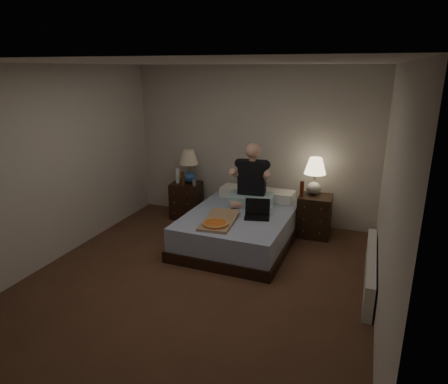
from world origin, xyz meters
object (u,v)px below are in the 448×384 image
at_px(laptop, 257,210).
at_px(person, 252,175).
at_px(water_bottle, 178,176).
at_px(pizza_box, 215,224).
at_px(soda_can, 194,183).
at_px(beer_bottle_left, 183,179).
at_px(nightstand_left, 187,200).
at_px(nightstand_right, 314,216).
at_px(bed, 240,228).
at_px(lamp_right, 315,176).
at_px(beer_bottle_right, 302,189).
at_px(radiator, 370,270).
at_px(lamp_left, 189,166).

bearing_deg(laptop, person, 102.24).
bearing_deg(water_bottle, pizza_box, -47.27).
distance_m(laptop, pizza_box, 0.66).
bearing_deg(soda_can, water_bottle, 169.97).
bearing_deg(pizza_box, beer_bottle_left, 126.61).
relative_size(nightstand_left, nightstand_right, 0.97).
height_order(bed, lamp_right, lamp_right).
height_order(nightstand_left, beer_bottle_right, beer_bottle_right).
bearing_deg(person, beer_bottle_right, 9.83).
xyz_separation_m(nightstand_right, soda_can, (-1.95, -0.08, 0.35)).
height_order(lamp_right, person, person).
bearing_deg(beer_bottle_right, bed, -143.23).
bearing_deg(nightstand_left, person, -18.06).
xyz_separation_m(beer_bottle_left, radiator, (2.95, -1.13, -0.53)).
bearing_deg(laptop, beer_bottle_left, 143.09).
bearing_deg(nightstand_left, bed, -34.45).
bearing_deg(nightstand_right, laptop, -132.30).
xyz_separation_m(beer_bottle_left, pizza_box, (1.02, -1.15, -0.22)).
xyz_separation_m(lamp_left, lamp_right, (2.05, 0.02, 0.02)).
relative_size(water_bottle, beer_bottle_right, 1.09).
bearing_deg(lamp_left, nightstand_right, -1.58).
bearing_deg(radiator, bed, 161.26).
xyz_separation_m(lamp_left, laptop, (1.41, -0.83, -0.30)).
relative_size(bed, nightstand_right, 2.99).
bearing_deg(soda_can, radiator, -23.13).
distance_m(lamp_left, soda_can, 0.30).
bearing_deg(lamp_right, nightstand_left, -178.80).
height_order(beer_bottle_left, beer_bottle_right, beer_bottle_right).
bearing_deg(lamp_right, radiator, -56.93).
xyz_separation_m(nightstand_left, pizza_box, (1.04, -1.32, 0.20)).
distance_m(lamp_left, person, 1.22).
bearing_deg(soda_can, bed, -30.43).
distance_m(beer_bottle_right, pizza_box, 1.52).
distance_m(soda_can, radiator, 3.05).
bearing_deg(nightstand_left, lamp_right, -2.95).
height_order(lamp_right, laptop, lamp_right).
bearing_deg(water_bottle, nightstand_left, 24.27).
relative_size(soda_can, laptop, 0.29).
bearing_deg(bed, lamp_left, 149.53).
height_order(beer_bottle_left, pizza_box, beer_bottle_left).
height_order(nightstand_left, lamp_right, lamp_right).
height_order(lamp_right, beer_bottle_right, lamp_right).
bearing_deg(lamp_left, nightstand_left, -153.63).
relative_size(nightstand_right, soda_can, 6.28).
bearing_deg(nightstand_left, laptop, -33.21).
distance_m(lamp_left, water_bottle, 0.24).
height_order(person, radiator, person).
height_order(nightstand_right, beer_bottle_right, beer_bottle_right).
height_order(lamp_left, lamp_right, lamp_right).
distance_m(person, radiator, 2.14).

